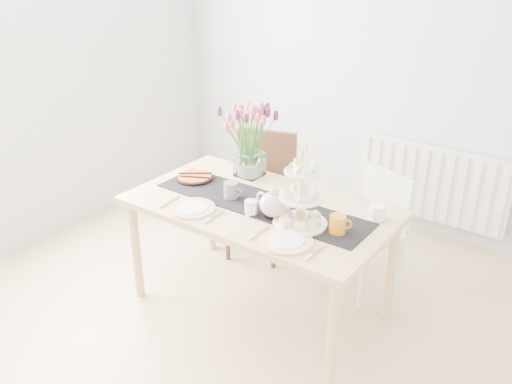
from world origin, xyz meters
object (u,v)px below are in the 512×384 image
Objects in this scene: plate_right at (287,241)px; mug_orange at (337,225)px; dining_table at (260,215)px; chair_brown at (262,184)px; tulip_vase at (249,129)px; mug_grey at (231,191)px; chair_white at (374,223)px; plate_left at (192,208)px; tart_tin at (195,178)px; cream_jug at (377,212)px; radiator at (432,184)px; mug_white at (251,208)px; teapot at (274,204)px; cake_stand at (301,205)px.

mug_orange is at bearing 55.63° from plate_right.
dining_table is 0.79m from chair_brown.
mug_grey is at bearing -71.34° from tulip_vase.
chair_white is 2.95× the size of plate_left.
cream_jug is at bearing 8.51° from tart_tin.
tart_tin is at bearing -132.24° from tulip_vase.
plate_right is at bearing -41.52° from tulip_vase.
tulip_vase is (-0.32, 0.32, 0.40)m from dining_table.
mug_orange reaches higher than radiator.
mug_orange reaches higher than cream_jug.
mug_grey reaches higher than chair_white.
chair_brown is 0.95m from mug_white.
tart_tin is at bearing -127.99° from chair_white.
teapot is at bearing -29.43° from dining_table.
chair_brown reaches higher than mug_grey.
mug_white is at bearing -75.90° from chair_brown.
teapot is (-0.31, -0.76, 0.36)m from chair_white.
chair_white is 1.84× the size of cake_stand.
cake_stand is 0.67m from plate_left.
tart_tin is (-1.04, -0.62, 0.29)m from chair_white.
cake_stand is (0.65, -0.41, -0.20)m from tulip_vase.
chair_white is 1.01m from plate_right.
chair_white is 1.05m from tulip_vase.
plate_left is (-0.29, -0.29, 0.08)m from dining_table.
plate_left is (0.28, -0.34, -0.01)m from tart_tin.
chair_brown is at bearing 138.37° from teapot.
mug_grey is at bearing -168.82° from dining_table.
dining_table is 5.66× the size of plate_right.
dining_table is 0.42m from plate_left.
cake_stand reaches higher than plate_right.
tart_tin is 0.44m from plate_left.
teapot is at bearing -40.88° from tulip_vase.
teapot reaches higher than radiator.
radiator is 0.93m from chair_white.
chair_brown is at bearing 162.94° from cream_jug.
cake_stand is (0.77, -0.73, 0.34)m from chair_brown.
chair_brown is 8.64× the size of mug_grey.
cream_jug is at bearing 62.17° from plate_right.
chair_brown is at bearing -135.54° from radiator.
mug_white is at bearing 25.65° from plate_left.
cream_jug is 0.86× the size of mug_grey.
tart_tin is 0.90× the size of plate_left.
mug_orange is at bearing 11.13° from cake_stand.
cream_jug is (0.97, -0.09, -0.28)m from tulip_vase.
chair_brown is 2.06× the size of cake_stand.
cream_jug is at bearing 31.35° from mug_orange.
cream_jug is 0.30m from mug_orange.
tart_tin reaches higher than dining_table.
teapot is at bearing 149.01° from mug_orange.
teapot is at bearing 24.29° from plate_left.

